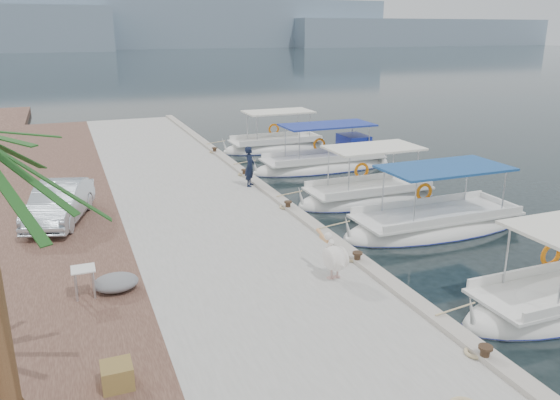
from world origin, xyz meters
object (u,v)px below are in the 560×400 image
object	(u,v)px
pelican	(334,257)
fisherman	(250,166)
fishing_caique_d	(325,165)
fishing_caique_c	(368,198)
parked_car	(59,203)
fishing_caique_e	(276,148)
fishing_caique_b	(435,226)

from	to	relation	value
pelican	fisherman	distance (m)	9.11
fishing_caique_d	pelican	xyz separation A→B (m)	(-5.82, -12.38, 0.89)
fishing_caique_c	fisherman	distance (m)	4.97
pelican	parked_car	bearing A→B (deg)	132.05
fishing_caique_c	fishing_caique_e	world-z (taller)	same
fishing_caique_b	fishing_caique_c	world-z (taller)	same
fishing_caique_d	fisherman	bearing A→B (deg)	-146.84
fishing_caique_c	parked_car	bearing A→B (deg)	178.01
fishing_caique_e	fisherman	size ratio (longest dim) A/B	3.89
fisherman	fishing_caique_b	bearing A→B (deg)	-110.14
fishing_caique_b	parked_car	world-z (taller)	fishing_caique_b
fishing_caique_b	parked_car	distance (m)	12.81
fishing_caique_b	fishing_caique_e	distance (m)	14.38
fishing_caique_c	pelican	world-z (taller)	fishing_caique_c
fishing_caique_c	fishing_caique_e	size ratio (longest dim) A/B	0.96
fishing_caique_e	pelican	distance (m)	18.25
fishing_caique_c	fishing_caique_d	distance (m)	5.60
fishing_caique_d	fishing_caique_e	size ratio (longest dim) A/B	1.17
fishing_caique_d	pelican	size ratio (longest dim) A/B	5.25
fishing_caique_b	parked_car	xyz separation A→B (m)	(-12.08, 4.13, 1.04)
fishing_caique_e	pelican	world-z (taller)	fishing_caique_e
fishing_caique_b	fishing_caique_d	world-z (taller)	same
fishing_caique_c	parked_car	xyz separation A→B (m)	(-11.56, 0.40, 1.04)
fishing_caique_e	fisherman	bearing A→B (deg)	-117.60
fisherman	fishing_caique_d	bearing A→B (deg)	-25.69
fishing_caique_d	parked_car	distance (m)	13.42
pelican	fishing_caique_e	bearing A→B (deg)	73.56
fishing_caique_c	fisherman	size ratio (longest dim) A/B	3.73
fishing_caique_c	parked_car	size ratio (longest dim) A/B	1.53
fishing_caique_d	fisherman	world-z (taller)	fishing_caique_d
fishing_caique_b	parked_car	size ratio (longest dim) A/B	1.79
fishing_caique_d	fishing_caique_e	distance (m)	5.14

